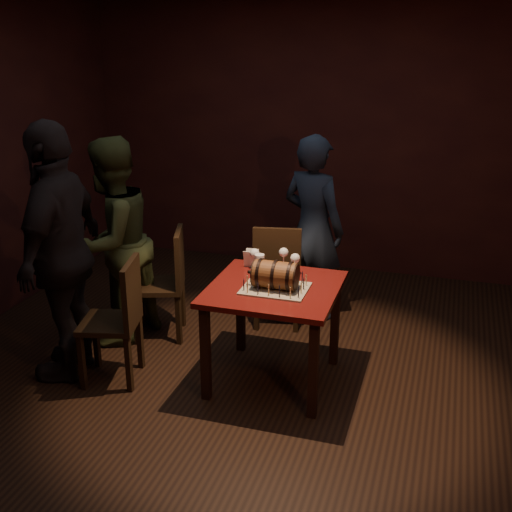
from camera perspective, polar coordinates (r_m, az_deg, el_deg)
name	(u,v)px	position (r m, az deg, el deg)	size (l,w,h in m)	color
room_shell	(249,195)	(4.36, -0.66, 5.41)	(5.04, 5.04, 2.80)	black
pub_table	(274,301)	(4.57, 1.60, -3.99)	(0.90, 0.90, 0.75)	#430C0B
cake_board	(275,289)	(4.48, 1.72, -2.91)	(0.45, 0.35, 0.01)	gray
barrel_cake	(275,275)	(4.44, 1.73, -1.69)	(0.36, 0.21, 0.21)	brown
birthday_candles	(275,282)	(4.46, 1.73, -2.36)	(0.40, 0.30, 0.09)	#E3CC88
wine_glass_left	(255,254)	(4.81, -0.12, 0.16)	(0.07, 0.07, 0.16)	silver
wine_glass_mid	(284,253)	(4.83, 2.47, 0.24)	(0.07, 0.07, 0.16)	silver
wine_glass_right	(295,259)	(4.71, 3.50, -0.28)	(0.07, 0.07, 0.16)	silver
pint_of_ale	(260,265)	(4.73, 0.32, -0.76)	(0.07, 0.07, 0.15)	silver
menu_card	(251,259)	(4.87, -0.46, -0.23)	(0.10, 0.05, 0.13)	white
chair_back	(278,271)	(5.45, 1.94, -1.30)	(0.47, 0.47, 0.93)	black
chair_left_rear	(168,278)	(5.34, -7.81, -1.91)	(0.51, 0.51, 0.93)	black
chair_left_front	(120,315)	(4.74, -12.03, -5.11)	(0.48, 0.48, 0.93)	black
person_back	(313,228)	(5.61, 5.08, 2.49)	(0.60, 0.39, 1.64)	#192233
person_left_rear	(112,242)	(5.27, -12.65, 1.18)	(0.82, 0.64, 1.69)	#384020
person_left_front	(62,253)	(4.79, -16.89, 0.28)	(1.12, 0.46, 1.90)	black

